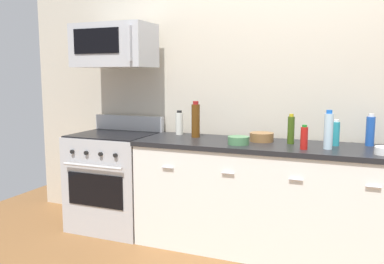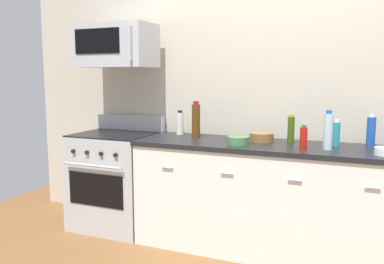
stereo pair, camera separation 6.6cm
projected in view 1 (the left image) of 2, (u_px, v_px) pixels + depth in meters
name	position (u px, v px, depth m)	size (l,w,h in m)	color
ground_plane	(267.00, 250.00, 3.44)	(6.40, 6.40, 0.00)	brown
back_wall	(280.00, 89.00, 3.63)	(5.34, 0.10, 2.70)	beige
counter_unit	(268.00, 198.00, 3.38)	(2.25, 0.66, 0.92)	white
range_oven	(115.00, 180.00, 3.94)	(0.76, 0.69, 1.07)	#B7BABF
microwave	(114.00, 46.00, 3.80)	(0.74, 0.44, 0.40)	#B7BABF
bottle_hot_sauce_red	(304.00, 138.00, 3.05)	(0.06, 0.06, 0.19)	#B21914
bottle_dish_soap	(336.00, 133.00, 3.21)	(0.06, 0.06, 0.21)	teal
bottle_vinegar_white	(179.00, 123.00, 3.82)	(0.07, 0.07, 0.23)	silver
bottle_soda_blue	(370.00, 131.00, 3.21)	(0.07, 0.07, 0.26)	#1E4CA5
bottle_water_clear	(328.00, 131.00, 3.06)	(0.07, 0.07, 0.30)	silver
bottle_olive_oil	(291.00, 130.00, 3.30)	(0.06, 0.06, 0.25)	#385114
bottle_wine_amber	(196.00, 120.00, 3.65)	(0.08, 0.08, 0.33)	#59330F
bowl_green_glaze	(238.00, 140.00, 3.29)	(0.17, 0.17, 0.06)	#477A4C
bowl_wooden_salad	(262.00, 137.00, 3.43)	(0.20, 0.20, 0.07)	brown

